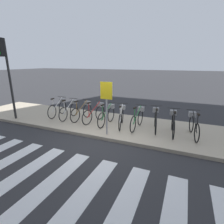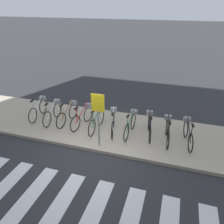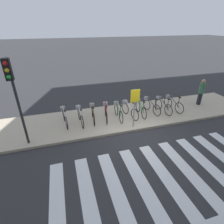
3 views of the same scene
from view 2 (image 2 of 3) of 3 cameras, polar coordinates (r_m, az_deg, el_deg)
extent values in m
plane|color=#2D2D30|center=(7.67, -4.91, -10.38)|extent=(120.00, 120.00, 0.00)
cube|color=#B7A88E|center=(8.78, -1.33, -4.45)|extent=(15.36, 2.98, 0.12)
torus|color=black|center=(9.52, -19.99, -0.89)|extent=(0.10, 0.66, 0.66)
torus|color=black|center=(10.21, -17.54, 1.42)|extent=(0.10, 0.66, 0.66)
cylinder|color=silver|center=(9.75, -18.95, 1.69)|extent=(0.13, 0.91, 0.55)
cylinder|color=silver|center=(9.49, -19.90, 1.03)|extent=(0.04, 0.04, 0.59)
cube|color=black|center=(9.37, -20.20, 2.75)|extent=(0.09, 0.21, 0.04)
cylinder|color=#262626|center=(10.00, -17.98, 4.29)|extent=(0.46, 0.07, 0.02)
cube|color=gray|center=(10.10, -17.70, 3.44)|extent=(0.26, 0.22, 0.18)
torus|color=black|center=(9.04, -16.63, -1.87)|extent=(0.07, 0.66, 0.66)
torus|color=black|center=(9.73, -14.09, 0.59)|extent=(0.07, 0.66, 0.66)
cylinder|color=silver|center=(9.27, -15.51, 0.85)|extent=(0.08, 0.92, 0.55)
cylinder|color=silver|center=(9.00, -16.50, 0.14)|extent=(0.03, 0.03, 0.59)
cube|color=black|center=(8.87, -16.76, 1.95)|extent=(0.08, 0.20, 0.04)
cylinder|color=#262626|center=(9.50, -14.47, 3.60)|extent=(0.46, 0.05, 0.02)
cube|color=gray|center=(9.61, -14.21, 2.71)|extent=(0.25, 0.21, 0.18)
torus|color=black|center=(8.81, -13.17, -2.23)|extent=(0.10, 0.66, 0.66)
torus|color=black|center=(9.45, -10.10, 0.21)|extent=(0.10, 0.66, 0.66)
cylinder|color=olive|center=(9.01, -11.73, 0.51)|extent=(0.12, 0.91, 0.55)
cylinder|color=olive|center=(8.76, -12.91, -0.18)|extent=(0.03, 0.03, 0.59)
cube|color=black|center=(8.62, -13.12, 1.68)|extent=(0.09, 0.21, 0.04)
cylinder|color=#262626|center=(9.22, -10.37, 3.30)|extent=(0.46, 0.07, 0.02)
cube|color=gray|center=(9.33, -10.12, 2.38)|extent=(0.26, 0.22, 0.18)
torus|color=black|center=(8.49, -9.56, -3.03)|extent=(0.15, 0.65, 0.66)
torus|color=black|center=(9.12, -6.23, -0.55)|extent=(0.15, 0.65, 0.66)
cylinder|color=red|center=(8.68, -7.94, -0.22)|extent=(0.20, 0.91, 0.55)
cylinder|color=red|center=(8.43, -9.21, -0.93)|extent=(0.04, 0.04, 0.59)
cube|color=black|center=(8.29, -9.37, 0.99)|extent=(0.11, 0.21, 0.04)
cylinder|color=#262626|center=(8.88, -6.41, 2.64)|extent=(0.46, 0.11, 0.02)
cube|color=gray|center=(8.99, -6.17, 1.68)|extent=(0.27, 0.24, 0.18)
torus|color=black|center=(8.13, -5.29, -4.17)|extent=(0.06, 0.66, 0.66)
torus|color=black|center=(8.85, -2.92, -1.33)|extent=(0.06, 0.66, 0.66)
cylinder|color=#267238|center=(8.36, -4.11, -1.12)|extent=(0.06, 0.92, 0.55)
cylinder|color=#267238|center=(8.08, -5.02, -1.96)|extent=(0.03, 0.03, 0.59)
cube|color=black|center=(7.94, -5.11, 0.03)|extent=(0.08, 0.20, 0.04)
cylinder|color=#262626|center=(8.60, -3.01, 1.93)|extent=(0.46, 0.04, 0.02)
cube|color=gray|center=(8.72, -2.86, 0.96)|extent=(0.25, 0.21, 0.18)
torus|color=black|center=(7.94, 0.04, -4.88)|extent=(0.19, 0.65, 0.66)
torus|color=black|center=(8.72, 0.40, -1.76)|extent=(0.19, 0.65, 0.66)
cylinder|color=silver|center=(8.20, 0.23, -1.66)|extent=(0.25, 0.90, 0.55)
cylinder|color=silver|center=(7.90, 0.09, -2.59)|extent=(0.04, 0.04, 0.59)
cube|color=black|center=(7.75, 0.10, -0.57)|extent=(0.12, 0.21, 0.04)
cylinder|color=#262626|center=(8.46, 0.41, 1.55)|extent=(0.45, 0.13, 0.02)
cube|color=gray|center=(8.59, 0.42, 0.57)|extent=(0.28, 0.25, 0.18)
torus|color=black|center=(7.84, 3.79, -5.40)|extent=(0.07, 0.66, 0.66)
torus|color=black|center=(8.59, 5.56, -2.38)|extent=(0.07, 0.66, 0.66)
cylinder|color=#267238|center=(8.08, 4.79, -2.22)|extent=(0.08, 0.92, 0.55)
cylinder|color=#267238|center=(7.79, 4.12, -3.11)|extent=(0.03, 0.03, 0.59)
cube|color=black|center=(7.64, 4.20, -1.07)|extent=(0.08, 0.20, 0.04)
cylinder|color=#262626|center=(8.33, 5.73, 0.96)|extent=(0.46, 0.05, 0.02)
cube|color=gray|center=(8.45, 5.77, -0.03)|extent=(0.25, 0.21, 0.18)
torus|color=black|center=(7.82, 9.88, -5.87)|extent=(0.16, 0.65, 0.66)
torus|color=black|center=(8.59, 9.64, -2.63)|extent=(0.16, 0.65, 0.66)
cylinder|color=black|center=(8.07, 9.90, -2.58)|extent=(0.20, 0.90, 0.55)
cylinder|color=black|center=(7.78, 10.02, -3.55)|extent=(0.04, 0.04, 0.59)
cube|color=black|center=(7.62, 10.20, -1.52)|extent=(0.11, 0.21, 0.04)
cylinder|color=#262626|center=(8.34, 9.93, 0.70)|extent=(0.46, 0.11, 0.02)
cube|color=gray|center=(8.46, 9.82, -0.28)|extent=(0.27, 0.24, 0.18)
torus|color=black|center=(7.67, 14.40, -7.13)|extent=(0.11, 0.66, 0.66)
torus|color=black|center=(8.43, 14.14, -3.75)|extent=(0.11, 0.66, 0.66)
cylinder|color=black|center=(7.91, 14.48, -3.74)|extent=(0.14, 0.91, 0.55)
cylinder|color=black|center=(7.62, 14.61, -4.78)|extent=(0.04, 0.04, 0.59)
cube|color=black|center=(7.46, 14.89, -2.72)|extent=(0.09, 0.21, 0.04)
cylinder|color=#262626|center=(8.17, 14.58, -0.38)|extent=(0.46, 0.08, 0.02)
cube|color=gray|center=(8.30, 14.41, -1.36)|extent=(0.26, 0.23, 0.18)
torus|color=black|center=(7.74, 19.81, -7.63)|extent=(0.15, 0.65, 0.66)
torus|color=black|center=(8.48, 18.70, -4.22)|extent=(0.15, 0.65, 0.66)
cylinder|color=black|center=(7.98, 19.51, -4.25)|extent=(0.19, 0.91, 0.55)
cylinder|color=black|center=(7.69, 19.98, -5.30)|extent=(0.04, 0.04, 0.59)
cube|color=black|center=(7.54, 20.35, -3.27)|extent=(0.10, 0.21, 0.04)
cylinder|color=#262626|center=(8.22, 19.27, -0.89)|extent=(0.46, 0.10, 0.02)
cube|color=gray|center=(8.35, 19.02, -1.85)|extent=(0.27, 0.24, 0.18)
cylinder|color=#99999E|center=(7.26, -3.54, -2.35)|extent=(0.06, 0.06, 1.94)
cube|color=yellow|center=(6.95, -3.75, 2.38)|extent=(0.44, 0.03, 0.60)
camera|label=1|loc=(2.01, 16.45, -51.54)|focal=28.00mm
camera|label=3|loc=(5.49, -83.31, 4.37)|focal=28.00mm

